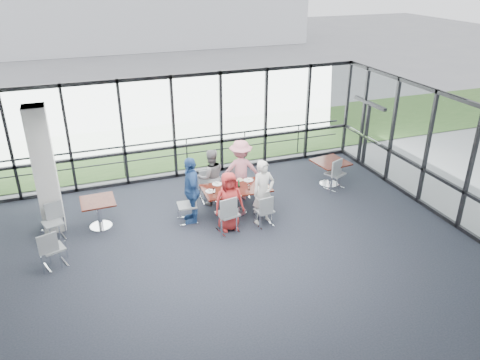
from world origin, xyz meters
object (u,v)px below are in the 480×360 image
object	(u,v)px
chair_main_fl	(208,188)
chair_main_fr	(242,181)
main_table	(236,192)
side_table_left	(98,205)
side_table_right	(330,165)
diner_far_left	(211,177)
structural_column	(45,170)
diner_near_right	(263,192)
chair_main_nl	(228,214)
chair_spare_r	(335,174)
diner_far_right	(241,170)
chair_main_end	(187,205)
diner_end	(191,190)
chair_spare_la	(53,248)
chair_main_nr	(264,210)
chair_spare_lb	(53,223)
diner_near_left	(229,201)

from	to	relation	value
chair_main_fl	chair_main_fr	world-z (taller)	chair_main_fr
main_table	side_table_left	world-z (taller)	same
side_table_right	diner_far_left	world-z (taller)	diner_far_left
chair_main_fr	structural_column	bearing A→B (deg)	15.90
chair_main_fr	diner_far_left	bearing A→B (deg)	22.69
main_table	diner_near_right	size ratio (longest dim) A/B	1.05
main_table	chair_main_nl	xyz separation A→B (m)	(-0.52, -0.83, -0.12)
structural_column	chair_spare_r	distance (m)	7.90
main_table	chair_main_fl	distance (m)	1.04
diner_far_right	chair_main_nl	world-z (taller)	diner_far_right
chair_main_fr	chair_main_fl	bearing A→B (deg)	13.76
structural_column	chair_main_end	xyz separation A→B (m)	(3.23, -0.83, -1.13)
side_table_right	diner_far_left	bearing A→B (deg)	179.09
diner_end	chair_main_nl	world-z (taller)	diner_end
diner_near_right	diner_far_left	size ratio (longest dim) A/B	1.06
diner_near_right	chair_spare_la	distance (m)	5.09
chair_main_nr	chair_main_fl	bearing A→B (deg)	110.31
chair_main_nl	main_table	bearing A→B (deg)	46.96
side_table_left	structural_column	bearing A→B (deg)	163.28
chair_main_nl	chair_main_end	distance (m)	1.17
side_table_right	chair_main_fl	world-z (taller)	chair_main_fl
side_table_right	chair_spare_lb	bearing A→B (deg)	-177.07
side_table_left	chair_spare_r	size ratio (longest dim) A/B	0.86
main_table	diner_near_left	distance (m)	0.85
main_table	side_table_right	xyz separation A→B (m)	(3.24, 0.69, 0.03)
chair_main_fl	diner_end	bearing A→B (deg)	55.80
structural_column	diner_end	bearing A→B (deg)	-14.03
diner_far_right	chair_spare_r	xyz separation A→B (m)	(2.81, -0.40, -0.38)
diner_far_right	chair_main_nl	size ratio (longest dim) A/B	1.76
structural_column	diner_end	world-z (taller)	structural_column
diner_near_right	chair_main_fl	bearing A→B (deg)	112.75
diner_near_right	chair_main_end	xyz separation A→B (m)	(-1.83, 0.69, -0.38)
main_table	chair_spare_lb	xyz separation A→B (m)	(-4.59, 0.29, -0.17)
chair_main_end	chair_spare_la	bearing A→B (deg)	-69.86
diner_near_left	diner_far_left	distance (m)	1.46
diner_far_right	chair_spare_r	bearing A→B (deg)	-174.03
side_table_right	chair_spare_r	distance (m)	0.35
structural_column	side_table_left	size ratio (longest dim) A/B	3.81
chair_main_end	chair_spare_lb	distance (m)	3.25
chair_spare_la	side_table_right	bearing A→B (deg)	-7.52
chair_main_nr	chair_spare_la	xyz separation A→B (m)	(-5.03, -0.04, 0.03)
chair_main_fl	chair_main_fr	xyz separation A→B (m)	(1.00, -0.03, 0.04)
structural_column	main_table	size ratio (longest dim) A/B	1.78
structural_column	diner_end	size ratio (longest dim) A/B	1.79
chair_spare_lb	diner_far_left	bearing A→B (deg)	169.25
side_table_left	chair_spare_r	bearing A→B (deg)	-1.01
diner_near_left	chair_main_end	xyz separation A→B (m)	(-0.91, 0.71, -0.29)
structural_column	diner_end	xyz separation A→B (m)	(3.36, -0.84, -0.71)
chair_main_fr	chair_spare_r	distance (m)	2.78
side_table_left	chair_spare_r	distance (m)	6.73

